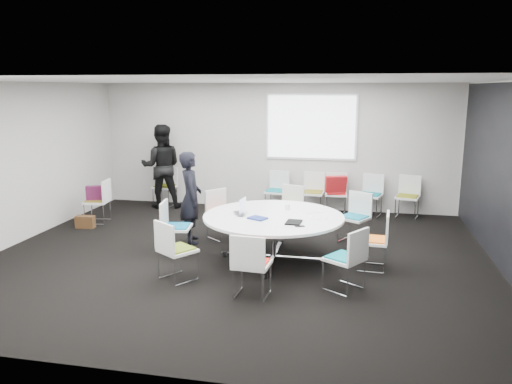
% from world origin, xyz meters
% --- Properties ---
extents(room_shell, '(8.08, 7.08, 2.88)m').
position_xyz_m(room_shell, '(0.09, 0.00, 1.40)').
color(room_shell, black).
rests_on(room_shell, ground).
extents(conference_table, '(2.21, 2.21, 0.73)m').
position_xyz_m(conference_table, '(0.57, -0.04, 0.54)').
color(conference_table, silver).
rests_on(conference_table, ground).
extents(projection_screen, '(1.90, 0.03, 1.35)m').
position_xyz_m(projection_screen, '(0.80, 3.46, 1.85)').
color(projection_screen, white).
rests_on(projection_screen, room_shell).
extents(chair_ring_a, '(0.48, 0.49, 0.88)m').
position_xyz_m(chair_ring_a, '(2.11, -0.14, 0.28)').
color(chair_ring_a, silver).
rests_on(chair_ring_a, ground).
extents(chair_ring_b, '(0.62, 0.62, 0.88)m').
position_xyz_m(chair_ring_b, '(1.82, 1.17, 0.28)').
color(chair_ring_b, silver).
rests_on(chair_ring_b, ground).
extents(chair_ring_c, '(0.59, 0.58, 0.88)m').
position_xyz_m(chair_ring_c, '(0.58, 1.56, 0.28)').
color(chair_ring_c, silver).
rests_on(chair_ring_c, ground).
extents(chair_ring_d, '(0.64, 0.64, 0.88)m').
position_xyz_m(chair_ring_d, '(-0.53, 0.92, 0.28)').
color(chair_ring_d, silver).
rests_on(chair_ring_d, ground).
extents(chair_ring_e, '(0.51, 0.52, 0.88)m').
position_xyz_m(chair_ring_e, '(-1.05, -0.06, 0.28)').
color(chair_ring_e, silver).
rests_on(chair_ring_e, ground).
extents(chair_ring_f, '(0.63, 0.63, 0.88)m').
position_xyz_m(chair_ring_f, '(-0.62, -1.16, 0.28)').
color(chair_ring_f, silver).
rests_on(chair_ring_f, ground).
extents(chair_ring_g, '(0.49, 0.48, 0.88)m').
position_xyz_m(chair_ring_g, '(0.54, -1.52, 0.28)').
color(chair_ring_g, silver).
rests_on(chair_ring_g, ground).
extents(chair_ring_h, '(0.63, 0.63, 0.88)m').
position_xyz_m(chair_ring_h, '(1.72, -1.05, 0.28)').
color(chair_ring_h, silver).
rests_on(chair_ring_h, ground).
extents(chair_back_a, '(0.52, 0.51, 0.88)m').
position_xyz_m(chair_back_a, '(0.10, 3.16, 0.28)').
color(chair_back_a, silver).
rests_on(chair_back_a, ground).
extents(chair_back_b, '(0.48, 0.47, 0.88)m').
position_xyz_m(chair_back_b, '(0.90, 3.17, 0.28)').
color(chair_back_b, silver).
rests_on(chair_back_b, ground).
extents(chair_back_c, '(0.48, 0.47, 0.88)m').
position_xyz_m(chair_back_c, '(1.40, 3.17, 0.28)').
color(chair_back_c, silver).
rests_on(chair_back_c, ground).
extents(chair_back_d, '(0.57, 0.56, 0.88)m').
position_xyz_m(chair_back_d, '(2.13, 3.17, 0.28)').
color(chair_back_d, silver).
rests_on(chair_back_d, ground).
extents(chair_back_e, '(0.56, 0.55, 0.88)m').
position_xyz_m(chair_back_e, '(2.89, 3.14, 0.28)').
color(chair_back_e, silver).
rests_on(chair_back_e, ground).
extents(chair_spare_left, '(0.51, 0.52, 0.88)m').
position_xyz_m(chair_spare_left, '(-3.29, 1.45, 0.28)').
color(chair_spare_left, silver).
rests_on(chair_spare_left, ground).
extents(chair_person_back, '(0.52, 0.51, 0.88)m').
position_xyz_m(chair_person_back, '(-2.53, 3.17, 0.28)').
color(chair_person_back, silver).
rests_on(chair_person_back, ground).
extents(person_main, '(0.58, 0.69, 1.62)m').
position_xyz_m(person_main, '(-1.02, 0.62, 0.81)').
color(person_main, black).
rests_on(person_main, ground).
extents(person_back, '(1.09, 0.96, 1.90)m').
position_xyz_m(person_back, '(-2.53, 3.00, 0.95)').
color(person_back, black).
rests_on(person_back, ground).
extents(laptop, '(0.33, 0.38, 0.03)m').
position_xyz_m(laptop, '(0.08, -0.07, 0.74)').
color(laptop, '#333338').
rests_on(laptop, conference_table).
extents(laptop_lid, '(0.04, 0.30, 0.22)m').
position_xyz_m(laptop_lid, '(0.07, -0.01, 0.86)').
color(laptop_lid, silver).
rests_on(laptop_lid, conference_table).
extents(notebook_black, '(0.24, 0.31, 0.02)m').
position_xyz_m(notebook_black, '(0.94, -0.41, 0.74)').
color(notebook_black, black).
rests_on(notebook_black, conference_table).
extents(tablet_folio, '(0.32, 0.29, 0.03)m').
position_xyz_m(tablet_folio, '(0.37, -0.30, 0.74)').
color(tablet_folio, navy).
rests_on(tablet_folio, conference_table).
extents(papers_right, '(0.37, 0.34, 0.00)m').
position_xyz_m(papers_right, '(1.14, 0.31, 0.73)').
color(papers_right, silver).
rests_on(papers_right, conference_table).
extents(papers_front, '(0.33, 0.25, 0.00)m').
position_xyz_m(papers_front, '(1.25, -0.07, 0.73)').
color(papers_front, white).
rests_on(papers_front, conference_table).
extents(cup, '(0.08, 0.08, 0.09)m').
position_xyz_m(cup, '(0.73, 0.38, 0.78)').
color(cup, white).
rests_on(cup, conference_table).
extents(phone, '(0.16, 0.11, 0.01)m').
position_xyz_m(phone, '(1.05, -0.59, 0.73)').
color(phone, black).
rests_on(phone, conference_table).
extents(maroon_bag, '(0.42, 0.28, 0.28)m').
position_xyz_m(maroon_bag, '(-3.30, 1.45, 0.62)').
color(maroon_bag, '#511537').
rests_on(maroon_bag, chair_spare_left).
extents(brown_bag, '(0.38, 0.20, 0.24)m').
position_xyz_m(brown_bag, '(-3.35, 1.04, 0.12)').
color(brown_bag, '#462C16').
rests_on(brown_bag, ground).
extents(red_jacket, '(0.47, 0.28, 0.36)m').
position_xyz_m(red_jacket, '(1.40, 2.94, 0.70)').
color(red_jacket, '#AB1519').
rests_on(red_jacket, chair_back_c).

